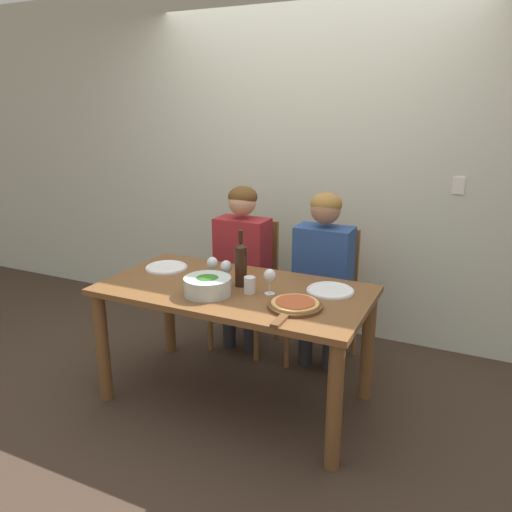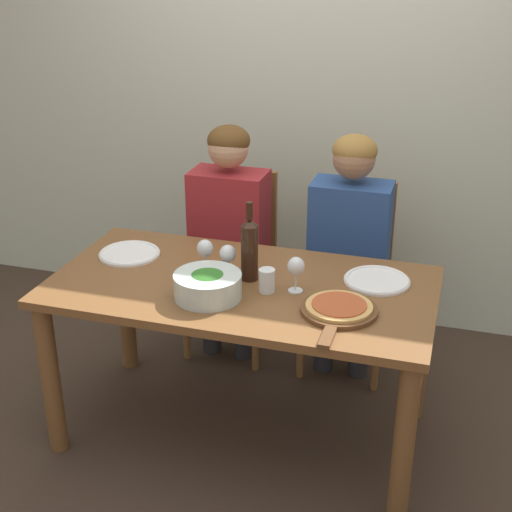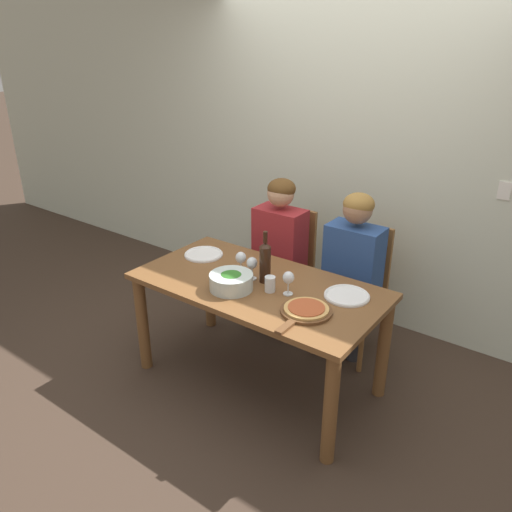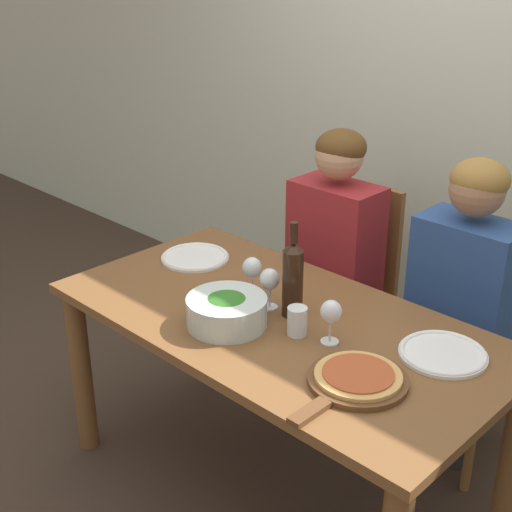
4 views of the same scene
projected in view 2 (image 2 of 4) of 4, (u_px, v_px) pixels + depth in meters
ground_plane at (243, 429)px, 3.25m from camera, size 40.00×40.00×0.00m
back_wall at (314, 82)px, 3.82m from camera, size 10.00×0.06×2.70m
dining_table at (242, 309)px, 3.00m from camera, size 1.59×0.82×0.75m
chair_left at (236, 255)px, 3.79m from camera, size 0.42×0.42×0.95m
chair_right at (351, 269)px, 3.63m from camera, size 0.42×0.42×0.95m
person_woman at (228, 222)px, 3.60m from camera, size 0.47×0.51×1.23m
person_man at (349, 235)px, 3.43m from camera, size 0.47×0.51×1.23m
wine_bottle at (250, 248)px, 2.93m from camera, size 0.07×0.07×0.34m
broccoli_bowl at (208, 285)px, 2.82m from camera, size 0.27×0.27×0.11m
dinner_plate_left at (130, 253)px, 3.21m from camera, size 0.27×0.27×0.02m
dinner_plate_right at (377, 280)px, 2.95m from camera, size 0.27×0.27×0.02m
pizza_on_board at (339, 309)px, 2.71m from camera, size 0.30×0.44×0.04m
wine_glass_left at (205, 250)px, 3.00m from camera, size 0.07×0.07×0.15m
wine_glass_right at (296, 268)px, 2.84m from camera, size 0.07×0.07×0.15m
wine_glass_centre at (228, 255)px, 2.95m from camera, size 0.07×0.07×0.15m
water_tumbler at (267, 280)px, 2.86m from camera, size 0.07×0.07×0.10m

